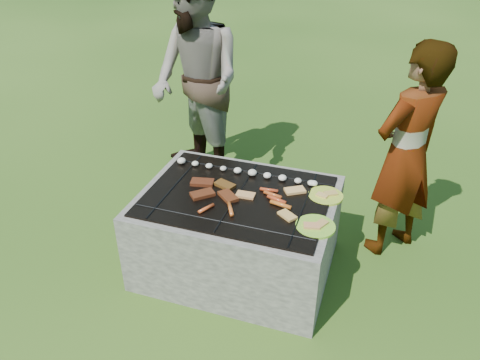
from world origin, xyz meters
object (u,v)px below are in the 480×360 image
at_px(plate_near, 315,226).
at_px(plate_far, 326,196).
at_px(fire_pit, 238,234).
at_px(bystander, 197,82).
at_px(cook, 406,154).

bearing_deg(plate_near, plate_far, 89.88).
xyz_separation_m(fire_pit, bystander, (-0.76, 1.12, 0.66)).
bearing_deg(bystander, plate_near, -8.46).
bearing_deg(cook, plate_far, -7.41).
relative_size(plate_near, bystander, 0.16).
bearing_deg(plate_near, bystander, 135.49).
bearing_deg(bystander, plate_far, 0.77).
xyz_separation_m(plate_far, bystander, (-1.32, 0.94, 0.33)).
distance_m(fire_pit, plate_far, 0.68).
distance_m(plate_far, cook, 0.65).
xyz_separation_m(plate_far, plate_near, (-0.00, -0.36, 0.00)).
bearing_deg(plate_far, cook, 41.06).
relative_size(fire_pit, plate_near, 4.30).
xyz_separation_m(fire_pit, cook, (1.03, 0.60, 0.51)).
distance_m(cook, bystander, 1.87).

